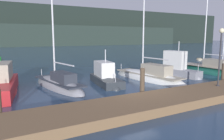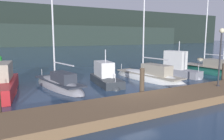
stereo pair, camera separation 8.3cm
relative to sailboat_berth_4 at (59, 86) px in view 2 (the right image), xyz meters
The scene contains 12 objects.
ground_plane 5.67m from the sailboat_berth_4, 49.58° to the right, with size 400.00×400.00×0.00m, color navy.
dock 7.65m from the sailboat_berth_4, 61.25° to the right, with size 37.94×2.80×0.45m, color brown.
mooring_pile_2 6.30m from the sailboat_berth_4, 53.96° to the right, with size 0.28×0.28×1.81m, color #4C3D2D.
mooring_pile_3 12.44m from the sailboat_berth_4, 24.01° to the right, with size 0.28×0.28×1.63m, color #4C3D2D.
sailboat_berth_4 is the anchor object (origin of this frame).
motorboat_berth_5 3.59m from the sailboat_berth_4, ahead, with size 2.25×5.01×3.30m.
sailboat_berth_6 7.59m from the sailboat_berth_4, ahead, with size 2.79×8.17×10.18m.
motorboat_berth_7 11.13m from the sailboat_berth_4, ahead, with size 2.19×4.78×3.82m.
sailboat_berth_8 15.25m from the sailboat_berth_4, ahead, with size 1.87×7.25×9.12m.
dock_lamppost 11.26m from the sailboat_berth_4, 36.31° to the right, with size 0.32×0.32×3.74m.
hillside_backdrop 86.14m from the sailboat_berth_4, 86.94° to the left, with size 240.00×23.00×17.14m.
rowboat_adrift 26.77m from the sailboat_berth_4, 18.81° to the left, with size 2.72×2.46×0.56m.
Camera 2 is at (-7.67, -11.08, 3.62)m, focal length 35.00 mm.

